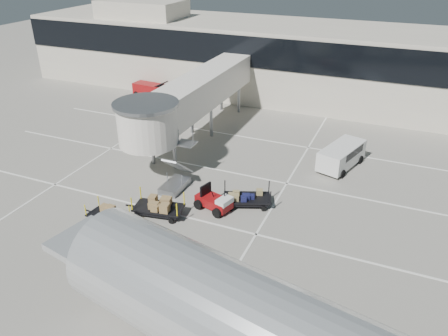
{
  "coord_description": "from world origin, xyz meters",
  "views": [
    {
      "loc": [
        12.87,
        -19.24,
        16.31
      ],
      "look_at": [
        2.14,
        5.95,
        2.0
      ],
      "focal_mm": 35.0,
      "sensor_mm": 36.0,
      "label": 1
    }
  ],
  "objects_px": {
    "baggage_tug": "(215,201)",
    "ground_worker": "(115,259)",
    "minivan": "(342,154)",
    "suitcase_cart": "(248,198)",
    "box_cart_near": "(158,208)",
    "belt_loader": "(150,90)",
    "box_cart_far": "(108,216)"
  },
  "relations": [
    {
      "from": "baggage_tug",
      "to": "minivan",
      "type": "relative_size",
      "value": 0.53
    },
    {
      "from": "box_cart_near",
      "to": "ground_worker",
      "type": "height_order",
      "value": "ground_worker"
    },
    {
      "from": "suitcase_cart",
      "to": "box_cart_far",
      "type": "xyz_separation_m",
      "value": [
        -7.61,
        -5.51,
        -0.01
      ]
    },
    {
      "from": "baggage_tug",
      "to": "box_cart_far",
      "type": "relative_size",
      "value": 0.81
    },
    {
      "from": "box_cart_near",
      "to": "minivan",
      "type": "xyz_separation_m",
      "value": [
        9.99,
        12.04,
        0.53
      ]
    },
    {
      "from": "box_cart_far",
      "to": "ground_worker",
      "type": "bearing_deg",
      "value": -43.97
    },
    {
      "from": "baggage_tug",
      "to": "ground_worker",
      "type": "distance_m",
      "value": 8.32
    },
    {
      "from": "baggage_tug",
      "to": "box_cart_near",
      "type": "height_order",
      "value": "baggage_tug"
    },
    {
      "from": "box_cart_near",
      "to": "box_cart_far",
      "type": "distance_m",
      "value": 3.22
    },
    {
      "from": "minivan",
      "to": "belt_loader",
      "type": "xyz_separation_m",
      "value": [
        -23.77,
        9.4,
        -0.35
      ]
    },
    {
      "from": "box_cart_near",
      "to": "baggage_tug",
      "type": "bearing_deg",
      "value": 25.32
    },
    {
      "from": "suitcase_cart",
      "to": "minivan",
      "type": "bearing_deg",
      "value": 37.97
    },
    {
      "from": "baggage_tug",
      "to": "suitcase_cart",
      "type": "bearing_deg",
      "value": 51.46
    },
    {
      "from": "suitcase_cart",
      "to": "ground_worker",
      "type": "bearing_deg",
      "value": -136.56
    },
    {
      "from": "box_cart_near",
      "to": "box_cart_far",
      "type": "xyz_separation_m",
      "value": [
        -2.55,
        -1.97,
        -0.05
      ]
    },
    {
      "from": "baggage_tug",
      "to": "ground_worker",
      "type": "height_order",
      "value": "ground_worker"
    },
    {
      "from": "suitcase_cart",
      "to": "belt_loader",
      "type": "relative_size",
      "value": 0.94
    },
    {
      "from": "baggage_tug",
      "to": "suitcase_cart",
      "type": "distance_m",
      "value": 2.33
    },
    {
      "from": "baggage_tug",
      "to": "belt_loader",
      "type": "relative_size",
      "value": 0.65
    },
    {
      "from": "box_cart_near",
      "to": "box_cart_far",
      "type": "height_order",
      "value": "box_cart_near"
    },
    {
      "from": "ground_worker",
      "to": "belt_loader",
      "type": "height_order",
      "value": "belt_loader"
    },
    {
      "from": "belt_loader",
      "to": "ground_worker",
      "type": "bearing_deg",
      "value": -57.08
    },
    {
      "from": "box_cart_far",
      "to": "suitcase_cart",
      "type": "bearing_deg",
      "value": 40.91
    },
    {
      "from": "box_cart_far",
      "to": "ground_worker",
      "type": "height_order",
      "value": "ground_worker"
    },
    {
      "from": "suitcase_cart",
      "to": "box_cart_far",
      "type": "distance_m",
      "value": 9.39
    },
    {
      "from": "minivan",
      "to": "belt_loader",
      "type": "bearing_deg",
      "value": 175.32
    },
    {
      "from": "box_cart_far",
      "to": "belt_loader",
      "type": "distance_m",
      "value": 25.96
    },
    {
      "from": "suitcase_cart",
      "to": "belt_loader",
      "type": "height_order",
      "value": "belt_loader"
    },
    {
      "from": "baggage_tug",
      "to": "ground_worker",
      "type": "bearing_deg",
      "value": -90.78
    },
    {
      "from": "box_cart_far",
      "to": "belt_loader",
      "type": "relative_size",
      "value": 0.8
    },
    {
      "from": "ground_worker",
      "to": "minivan",
      "type": "distance_m",
      "value": 20.06
    },
    {
      "from": "box_cart_near",
      "to": "belt_loader",
      "type": "distance_m",
      "value": 25.48
    }
  ]
}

